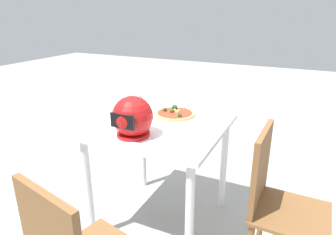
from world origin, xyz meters
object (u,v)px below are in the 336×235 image
at_px(motorcycle_helmet, 133,117).
at_px(dining_table, 161,140).
at_px(drinking_glass, 139,102).
at_px(pizza, 175,113).
at_px(chair_side, 275,199).

bearing_deg(motorcycle_helmet, dining_table, -104.04).
bearing_deg(motorcycle_helmet, drinking_glass, -63.41).
distance_m(dining_table, pizza, 0.22).
relative_size(dining_table, chair_side, 0.93).
relative_size(pizza, chair_side, 0.31).
xyz_separation_m(motorcycle_helmet, chair_side, (-0.84, -0.11, -0.39)).
xyz_separation_m(drinking_glass, chair_side, (-1.06, 0.34, -0.33)).
bearing_deg(drinking_glass, chair_side, 162.47).
height_order(motorcycle_helmet, chair_side, motorcycle_helmet).
xyz_separation_m(pizza, chair_side, (-0.75, 0.31, -0.29)).
bearing_deg(pizza, drinking_glass, -4.69).
height_order(pizza, chair_side, chair_side).
bearing_deg(drinking_glass, pizza, 175.31).
distance_m(drinking_glass, chair_side, 1.16).
bearing_deg(drinking_glass, motorcycle_helmet, 116.59).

